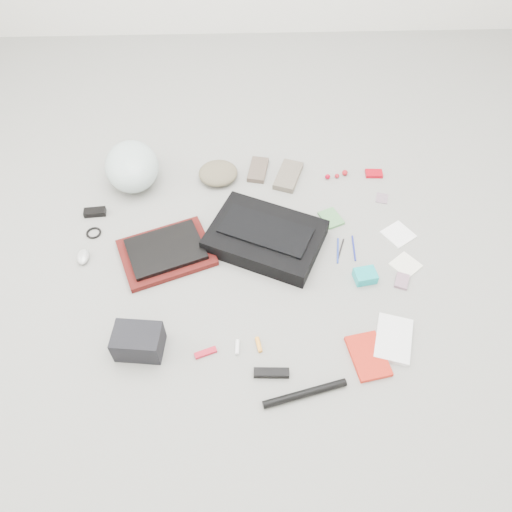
{
  "coord_description": "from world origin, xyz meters",
  "views": [
    {
      "loc": [
        -0.04,
        -1.34,
        1.76
      ],
      "look_at": [
        0.0,
        0.0,
        0.05
      ],
      "focal_mm": 35.0,
      "sensor_mm": 36.0,
      "label": 1
    }
  ],
  "objects_px": {
    "messenger_bag": "(265,237)",
    "accordion_wallet": "(365,276)",
    "laptop": "(166,249)",
    "camera_bag": "(138,342)",
    "bike_helmet": "(132,166)",
    "book_red": "(368,356)"
  },
  "relations": [
    {
      "from": "laptop",
      "to": "accordion_wallet",
      "type": "bearing_deg",
      "value": -31.47
    },
    {
      "from": "messenger_bag",
      "to": "camera_bag",
      "type": "relative_size",
      "value": 2.69
    },
    {
      "from": "laptop",
      "to": "camera_bag",
      "type": "distance_m",
      "value": 0.47
    },
    {
      "from": "messenger_bag",
      "to": "bike_helmet",
      "type": "bearing_deg",
      "value": 170.98
    },
    {
      "from": "accordion_wallet",
      "to": "laptop",
      "type": "bearing_deg",
      "value": 159.23
    },
    {
      "from": "laptop",
      "to": "book_red",
      "type": "distance_m",
      "value": 0.98
    },
    {
      "from": "accordion_wallet",
      "to": "book_red",
      "type": "bearing_deg",
      "value": -107.67
    },
    {
      "from": "bike_helmet",
      "to": "accordion_wallet",
      "type": "relative_size",
      "value": 3.58
    },
    {
      "from": "camera_bag",
      "to": "book_red",
      "type": "xyz_separation_m",
      "value": [
        0.88,
        -0.06,
        -0.05
      ]
    },
    {
      "from": "book_red",
      "to": "accordion_wallet",
      "type": "bearing_deg",
      "value": 71.53
    },
    {
      "from": "bike_helmet",
      "to": "accordion_wallet",
      "type": "height_order",
      "value": "bike_helmet"
    },
    {
      "from": "camera_bag",
      "to": "messenger_bag",
      "type": "bearing_deg",
      "value": 51.74
    },
    {
      "from": "messenger_bag",
      "to": "accordion_wallet",
      "type": "xyz_separation_m",
      "value": [
        0.42,
        -0.22,
        -0.02
      ]
    },
    {
      "from": "bike_helmet",
      "to": "camera_bag",
      "type": "bearing_deg",
      "value": -94.61
    },
    {
      "from": "camera_bag",
      "to": "accordion_wallet",
      "type": "height_order",
      "value": "camera_bag"
    },
    {
      "from": "messenger_bag",
      "to": "book_red",
      "type": "xyz_separation_m",
      "value": [
        0.37,
        -0.59,
        -0.03
      ]
    },
    {
      "from": "laptop",
      "to": "book_red",
      "type": "xyz_separation_m",
      "value": [
        0.82,
        -0.53,
        -0.03
      ]
    },
    {
      "from": "messenger_bag",
      "to": "bike_helmet",
      "type": "xyz_separation_m",
      "value": [
        -0.64,
        0.43,
        0.06
      ]
    },
    {
      "from": "messenger_bag",
      "to": "book_red",
      "type": "height_order",
      "value": "messenger_bag"
    },
    {
      "from": "messenger_bag",
      "to": "accordion_wallet",
      "type": "bearing_deg",
      "value": -2.27
    },
    {
      "from": "camera_bag",
      "to": "bike_helmet",
      "type": "bearing_deg",
      "value": 103.97
    },
    {
      "from": "book_red",
      "to": "accordion_wallet",
      "type": "xyz_separation_m",
      "value": [
        0.05,
        0.37,
        0.01
      ]
    }
  ]
}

